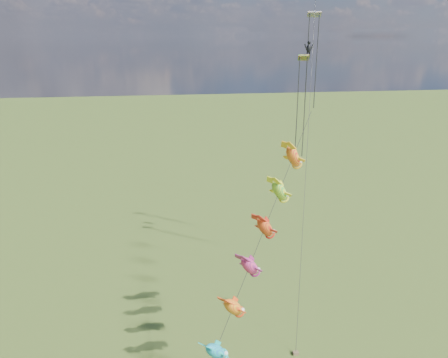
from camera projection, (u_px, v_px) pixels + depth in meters
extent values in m
cylinder|color=black|center=(249.00, 267.00, 25.79)|extent=(10.77, 11.65, 16.40)
ellipsoid|color=#1973BF|center=(216.00, 351.00, 24.18)|extent=(1.91, 1.98, 2.06)
ellipsoid|color=orange|center=(233.00, 307.00, 25.00)|extent=(1.91, 1.98, 2.06)
ellipsoid|color=#D83371|center=(250.00, 266.00, 25.82)|extent=(1.91, 1.98, 2.06)
ellipsoid|color=orange|center=(265.00, 227.00, 26.65)|extent=(1.91, 1.98, 2.06)
ellipsoid|color=green|center=(280.00, 191.00, 27.47)|extent=(1.91, 1.98, 2.06)
ellipsoid|color=red|center=(293.00, 157.00, 28.29)|extent=(1.91, 1.98, 2.06)
cube|color=brown|center=(296.00, 353.00, 30.73)|extent=(0.40, 0.30, 0.22)
cylinder|color=black|center=(308.00, 136.00, 34.43)|extent=(5.66, 16.15, 27.35)
cube|color=green|center=(303.00, 58.00, 37.86)|extent=(1.06, 0.85, 0.54)
cylinder|color=black|center=(297.00, 109.00, 39.22)|extent=(0.08, 0.08, 9.01)
cylinder|color=black|center=(304.00, 109.00, 39.31)|extent=(0.08, 0.08, 9.01)
cube|color=blue|center=(314.00, 14.00, 39.47)|extent=(1.33, 0.98, 0.53)
cylinder|color=black|center=(307.00, 64.00, 40.75)|extent=(0.08, 0.08, 8.64)
cylinder|color=black|center=(316.00, 63.00, 40.88)|extent=(0.08, 0.08, 8.64)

